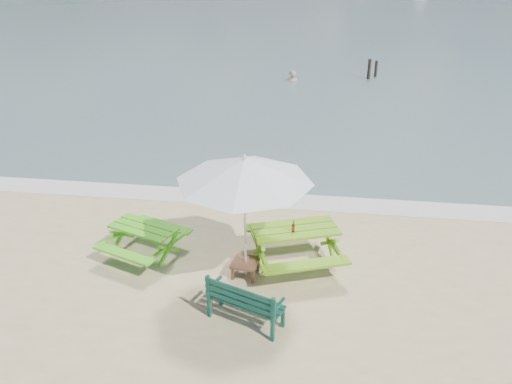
# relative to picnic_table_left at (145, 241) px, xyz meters

# --- Properties ---
(foam_strip) EXTENTS (22.00, 0.90, 0.01)m
(foam_strip) POSITION_rel_picnic_table_left_xyz_m (2.06, 2.97, -0.33)
(foam_strip) COLOR silver
(foam_strip) RESTS_ON ground
(picnic_table_left) EXTENTS (1.91, 2.01, 0.69)m
(picnic_table_left) POSITION_rel_picnic_table_left_xyz_m (0.00, 0.00, 0.00)
(picnic_table_left) COLOR #4BBA1C
(picnic_table_left) RESTS_ON ground
(picnic_table_right) EXTENTS (2.31, 2.43, 0.84)m
(picnic_table_right) POSITION_rel_picnic_table_left_xyz_m (3.22, 0.11, 0.07)
(picnic_table_right) COLOR #639A17
(picnic_table_right) RESTS_ON ground
(park_bench) EXTENTS (1.45, 0.93, 0.85)m
(park_bench) POSITION_rel_picnic_table_left_xyz_m (2.49, -1.87, -0.07)
(park_bench) COLOR #0F3E32
(park_bench) RESTS_ON ground
(side_table) EXTENTS (0.59, 0.59, 0.34)m
(side_table) POSITION_rel_picnic_table_left_xyz_m (2.27, -0.48, -0.16)
(side_table) COLOR brown
(side_table) RESTS_ON ground
(patio_umbrella) EXTENTS (2.93, 2.93, 2.58)m
(patio_umbrella) POSITION_rel_picnic_table_left_xyz_m (2.27, -0.48, 2.01)
(patio_umbrella) COLOR silver
(patio_umbrella) RESTS_ON ground
(beer_bottle) EXTENTS (0.06, 0.06, 0.25)m
(beer_bottle) POSITION_rel_picnic_table_left_xyz_m (3.19, -0.01, 0.59)
(beer_bottle) COLOR #8E4114
(beer_bottle) RESTS_ON picnic_table_right
(swimmer) EXTENTS (0.75, 0.56, 1.90)m
(swimmer) POSITION_rel_picnic_table_left_xyz_m (2.05, 16.54, -0.74)
(swimmer) COLOR tan
(swimmer) RESTS_ON ground
(mooring_pilings) EXTENTS (0.56, 0.76, 1.21)m
(mooring_pilings) POSITION_rel_picnic_table_left_xyz_m (6.08, 17.75, 0.04)
(mooring_pilings) COLOR black
(mooring_pilings) RESTS_ON ground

